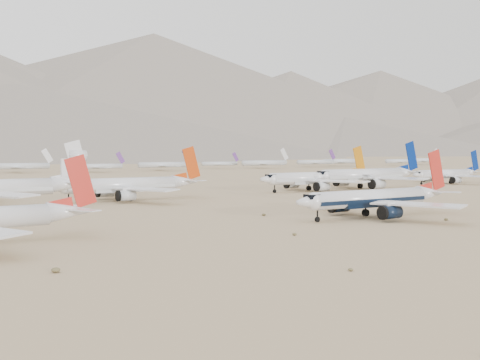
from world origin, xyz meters
The scene contains 9 objects.
ground centered at (0.00, 0.00, 0.00)m, with size 7000.00×7000.00×0.00m, color #927355.
main_airliner centered at (-9.96, -1.81, 4.33)m, with size 44.64×43.60×15.75m.
row2_navy_widebody centered at (59.22, 70.58, 5.33)m, with size 53.69×52.50×19.10m.
row2_gold_tail centered at (33.81, 72.28, 4.77)m, with size 47.87×46.81×17.04m.
row2_orange_tail centered at (-40.98, 71.57, 4.68)m, with size 46.79×45.77×16.69m.
row2_blue_far centered at (115.53, 77.27, 4.26)m, with size 43.03×42.07×15.29m.
distant_storage_row centered at (75.68, 296.17, 4.37)m, with size 661.23×59.95×14.61m.
foothills centered at (526.68, 1100.00, 67.15)m, with size 4637.50×1395.00×155.00m.
desert_scrub centered at (-12.58, -29.62, 0.29)m, with size 261.14×121.67×0.65m.
Camera 1 is at (-111.66, -101.25, 15.89)m, focal length 45.00 mm.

